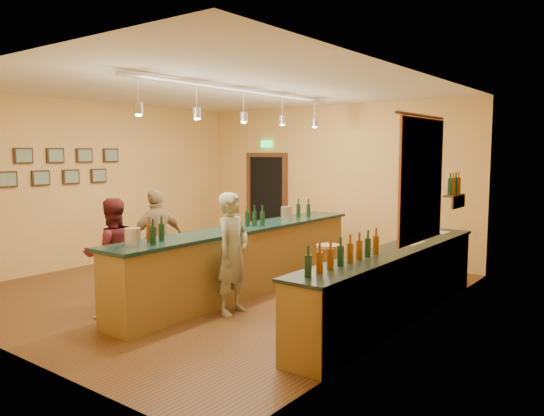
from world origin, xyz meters
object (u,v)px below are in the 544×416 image
Objects in this scene: back_counter at (393,283)px; bar_stool at (328,254)px; tasting_bar at (244,255)px; bartender at (233,253)px; customer_b at (157,240)px; customer_a at (112,255)px.

bar_stool is at bearing 157.26° from back_counter.
tasting_bar is 3.05× the size of bartender.
tasting_bar is 3.14× the size of customer_b.
customer_a reaches higher than tasting_bar.
customer_a is 2.03× the size of bar_stool.
customer_a is (-1.43, -0.92, -0.04)m from bartender.
tasting_bar reaches higher than back_counter.
back_counter is at bearing -66.27° from bartender.
tasting_bar is at bearing -145.41° from bar_stool.
bartender is at bearing 145.20° from customer_a.
bartender reaches higher than customer_a.
back_counter is at bearing 143.71° from customer_a.
tasting_bar is 1.08m from bartender.
customer_a is 0.97× the size of customer_b.
back_counter is at bearing 4.27° from tasting_bar.
tasting_bar is at bearing -175.73° from back_counter.
tasting_bar is 1.31m from bar_stool.
tasting_bar is 1.44m from customer_b.
back_counter is at bearing 112.96° from customer_b.
bar_stool is at bearing 131.12° from customer_b.
back_counter is 2.19m from bartender.
bartender is (0.55, -0.90, 0.23)m from tasting_bar.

